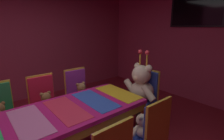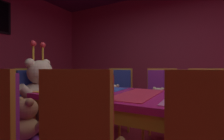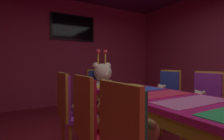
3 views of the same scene
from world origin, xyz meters
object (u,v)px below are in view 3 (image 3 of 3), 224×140
Objects in this scene: chair_left_1 at (91,119)px; teddy_left_2 at (81,104)px; throne_chair at (99,90)px; wall_tv at (73,28)px; teddy_right_2 at (161,95)px; king_teddy_bear at (103,83)px; banquet_table at (158,102)px; teddy_left_1 at (105,118)px; chair_right_1 at (205,100)px; chair_left_2 at (69,105)px; teddy_right_1 at (199,102)px; chair_right_2 at (167,93)px.

chair_left_1 is 2.96× the size of teddy_left_2.
throne_chair is 2.13m from wall_tv.
teddy_right_2 is 0.35× the size of king_teddy_bear.
teddy_left_2 is 0.37× the size of king_teddy_bear.
chair_left_1 is at bearing -179.46° from banquet_table.
throne_chair is 0.22m from king_teddy_bear.
wall_tv reaches higher than king_teddy_bear.
teddy_left_2 is at bearing -105.72° from wall_tv.
banquet_table is 0.69m from teddy_left_1.
chair_right_1 is at bearing 28.65° from throne_chair.
chair_right_1 is at bearing -74.70° from wall_tv.
chair_left_2 is at bearing -108.78° from wall_tv.
teddy_right_1 is at bearing 92.89° from teddy_right_2.
throne_chair is (0.83, 1.55, 0.00)m from chair_left_1.
teddy_left_2 is (0.13, 0.62, -0.00)m from chair_left_1.
banquet_table is at bearing -0.00° from throne_chair.
banquet_table is at bearing -1.93° from teddy_right_1.
banquet_table is 3.41m from wall_tv.
king_teddy_bear is at bearing 90.00° from banquet_table.
chair_left_2 is at bearing -42.40° from throne_chair.
king_teddy_bear is at bearing -47.86° from teddy_right_2.
teddy_left_2 is at bearing -22.35° from chair_right_1.
teddy_left_2 is 0.28× the size of wall_tv.
banquet_table is at bearing -36.04° from chair_left_2.
chair_left_1 is 3.54m from wall_tv.
chair_left_2 is 1.15m from king_teddy_bear.
king_teddy_bear is (-0.71, 1.40, 0.17)m from teddy_right_1.
teddy_right_1 is 0.30× the size of throne_chair.
throne_chair reaches higher than teddy_right_1.
teddy_left_1 is 0.36× the size of king_teddy_bear.
chair_right_1 is 1.65m from king_teddy_bear.
chair_left_1 reaches higher than teddy_left_1.
teddy_left_1 is 0.62m from teddy_left_2.
teddy_right_2 is (1.37, 0.63, -0.00)m from teddy_left_1.
chair_left_2 is 1.00× the size of chair_right_1.
king_teddy_bear is at bearing -0.00° from throne_chair.
teddy_left_1 is at bearing -75.42° from chair_left_2.
chair_left_2 is at bearing 143.96° from banquet_table.
king_teddy_bear is at bearing 41.83° from chair_left_2.
chair_right_1 is 3.37× the size of teddy_right_1.
wall_tv is at bearing 77.61° from teddy_left_1.
chair_left_2 is 1.67m from chair_right_2.
banquet_table is 0.92m from teddy_right_2.
teddy_left_1 is 0.95× the size of teddy_left_2.
chair_right_2 is at bearing -99.81° from teddy_right_1.
wall_tv is (0.00, 3.11, 1.40)m from banquet_table.
chair_left_1 is at bearing -101.62° from teddy_left_2.
teddy_right_2 is at bearing 22.62° from chair_left_1.
chair_left_1 is at bearing 22.62° from teddy_right_2.
banquet_table is 0.72m from teddy_right_1.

